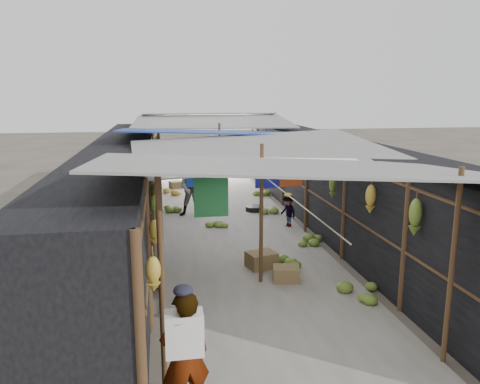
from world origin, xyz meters
TOP-DOWN VIEW (x-y plane):
  - ground at (0.00, 0.00)m, footprint 80.00×80.00m
  - aisle_slab at (0.00, 6.50)m, footprint 3.60×16.00m
  - stall_left at (-2.70, 6.50)m, footprint 1.40×15.00m
  - stall_right at (2.70, 6.50)m, footprint 1.40×15.00m
  - crate_near at (0.17, 3.73)m, footprint 0.66×0.58m
  - crate_mid at (0.48, 2.96)m, footprint 0.55×0.47m
  - crate_back at (-1.26, 12.20)m, footprint 0.52×0.47m
  - black_basin at (0.96, 8.31)m, footprint 0.54×0.54m
  - vendor_elderly at (-1.58, -0.50)m, footprint 0.61×0.47m
  - shopper_blue at (-0.89, 8.07)m, footprint 0.89×0.74m
  - vendor_seated at (1.49, 6.50)m, footprint 0.51×0.64m
  - market_canopy at (0.03, 6.83)m, footprint 5.62×15.20m
  - hanging_bananas at (0.22, 6.82)m, footprint 3.95×14.35m
  - floor_bananas at (-0.01, 6.89)m, footprint 3.99×9.76m

SIDE VIEW (x-z plane):
  - ground at x=0.00m, z-range 0.00..0.00m
  - aisle_slab at x=0.00m, z-range 0.00..0.02m
  - black_basin at x=0.96m, z-range 0.00..0.16m
  - crate_back at x=-1.26m, z-range 0.00..0.27m
  - crate_mid at x=0.48m, z-range 0.00..0.29m
  - floor_bananas at x=-0.01m, z-range -0.01..0.34m
  - crate_near at x=0.17m, z-range 0.00..0.33m
  - vendor_seated at x=1.49m, z-range 0.00..0.86m
  - vendor_elderly at x=-1.58m, z-range 0.00..1.47m
  - shopper_blue at x=-0.89m, z-range 0.00..1.67m
  - stall_left at x=-2.70m, z-range 0.00..2.30m
  - stall_right at x=2.70m, z-range 0.00..2.30m
  - hanging_bananas at x=0.22m, z-range 1.24..2.06m
  - market_canopy at x=0.03m, z-range 1.02..3.79m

